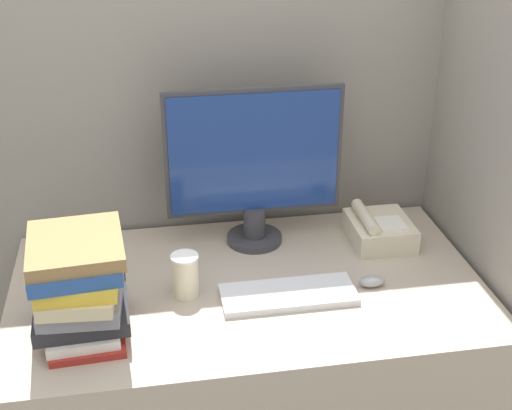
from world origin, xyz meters
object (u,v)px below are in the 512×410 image
object	(u,v)px
monitor	(254,167)
coffee_cup	(185,275)
mouse	(372,281)
desk_telephone	(379,230)
keyboard	(288,295)
book_stack	(80,286)

from	to	relation	value
monitor	coffee_cup	distance (m)	0.40
mouse	desk_telephone	size ratio (longest dim) A/B	0.36
keyboard	monitor	bearing A→B (deg)	96.65
mouse	coffee_cup	bearing A→B (deg)	174.93
book_stack	desk_telephone	bearing A→B (deg)	19.83
monitor	coffee_cup	bearing A→B (deg)	-131.34
desk_telephone	mouse	bearing A→B (deg)	-112.31
book_stack	desk_telephone	distance (m)	0.95
coffee_cup	mouse	bearing A→B (deg)	-5.07
monitor	keyboard	world-z (taller)	monitor
mouse	monitor	bearing A→B (deg)	131.84
mouse	keyboard	bearing A→B (deg)	-176.19
mouse	book_stack	size ratio (longest dim) A/B	0.26
monitor	book_stack	bearing A→B (deg)	-142.40
desk_telephone	coffee_cup	bearing A→B (deg)	-162.12
monitor	book_stack	distance (m)	0.65
keyboard	mouse	size ratio (longest dim) A/B	4.99
coffee_cup	book_stack	bearing A→B (deg)	-155.87
monitor	keyboard	size ratio (longest dim) A/B	1.44
monitor	desk_telephone	world-z (taller)	monitor
monitor	book_stack	size ratio (longest dim) A/B	1.88
mouse	desk_telephone	world-z (taller)	desk_telephone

